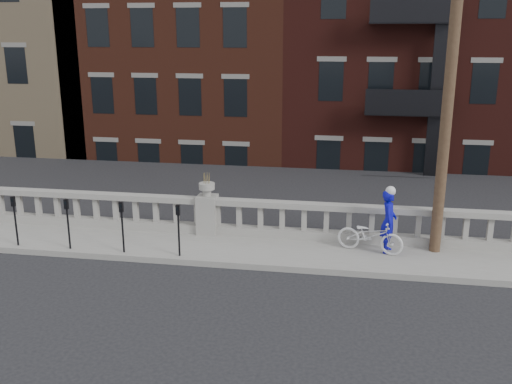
% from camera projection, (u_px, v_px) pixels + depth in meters
% --- Properties ---
extents(ground, '(120.00, 120.00, 0.00)m').
position_uv_depth(ground, '(164.00, 299.00, 12.55)').
color(ground, black).
rests_on(ground, ground).
extents(sidewalk, '(32.00, 2.20, 0.15)m').
position_uv_depth(sidewalk, '(199.00, 247.00, 15.38)').
color(sidewalk, gray).
rests_on(sidewalk, ground).
extents(balustrade, '(28.00, 0.34, 1.03)m').
position_uv_depth(balustrade, '(208.00, 216.00, 16.13)').
color(balustrade, gray).
rests_on(balustrade, sidewalk).
extents(planter_pedestal, '(0.55, 0.55, 1.76)m').
position_uv_depth(planter_pedestal, '(207.00, 210.00, 16.08)').
color(planter_pedestal, gray).
rests_on(planter_pedestal, sidewalk).
extents(lower_level, '(80.00, 44.00, 20.80)m').
position_uv_depth(lower_level, '(296.00, 85.00, 33.61)').
color(lower_level, '#605E59').
rests_on(lower_level, ground).
extents(utility_pole, '(1.60, 0.28, 10.00)m').
position_uv_depth(utility_pole, '(453.00, 51.00, 13.55)').
color(utility_pole, '#422D1E').
rests_on(utility_pole, sidewalk).
extents(parking_meter_b, '(0.10, 0.09, 1.36)m').
position_uv_depth(parking_meter_b, '(15.00, 215.00, 15.09)').
color(parking_meter_b, black).
rests_on(parking_meter_b, sidewalk).
extents(parking_meter_c, '(0.10, 0.09, 1.36)m').
position_uv_depth(parking_meter_c, '(68.00, 218.00, 14.85)').
color(parking_meter_c, black).
rests_on(parking_meter_c, sidewalk).
extents(parking_meter_d, '(0.10, 0.09, 1.36)m').
position_uv_depth(parking_meter_d, '(122.00, 221.00, 14.61)').
color(parking_meter_d, black).
rests_on(parking_meter_d, sidewalk).
extents(parking_meter_e, '(0.10, 0.09, 1.36)m').
position_uv_depth(parking_meter_e, '(178.00, 225.00, 14.37)').
color(parking_meter_e, black).
rests_on(parking_meter_e, sidewalk).
extents(bicycle, '(1.82, 1.04, 0.91)m').
position_uv_depth(bicycle, '(370.00, 235.00, 14.75)').
color(bicycle, silver).
rests_on(bicycle, sidewalk).
extents(cyclist, '(0.45, 0.64, 1.65)m').
position_uv_depth(cyclist, '(389.00, 221.00, 14.67)').
color(cyclist, '#0C0BAA').
rests_on(cyclist, sidewalk).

